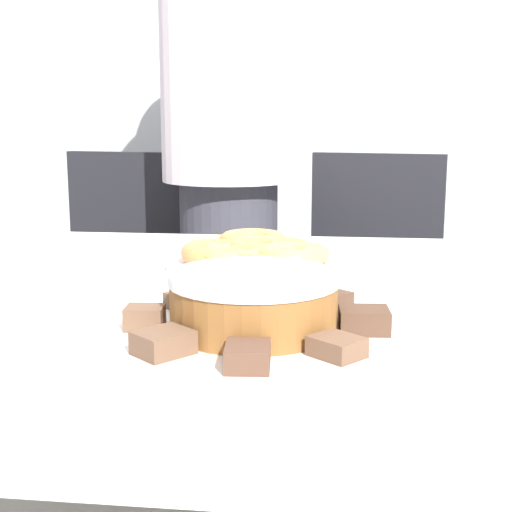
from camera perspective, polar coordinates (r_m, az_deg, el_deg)
wall_back at (r=2.69m, az=4.23°, el=17.77°), size 8.00×0.05×2.60m
table at (r=1.08m, az=-0.22°, el=-6.54°), size 1.84×1.09×0.72m
person_standing at (r=2.02m, az=-2.22°, el=7.62°), size 0.37×0.37×1.65m
office_chair_left at (r=2.20m, az=-11.67°, el=-4.21°), size 0.51×0.51×0.88m
office_chair_right at (r=2.09m, az=8.72°, el=-4.90°), size 0.52×0.52×0.88m
plate_cake at (r=0.85m, az=-0.19°, el=-6.26°), size 0.35×0.35×0.01m
plate_donuts at (r=1.25m, az=0.13°, el=-0.68°), size 0.32×0.32×0.01m
frosted_cake at (r=0.84m, az=-0.19°, el=-3.66°), size 0.20×0.20×0.07m
lamington_0 at (r=0.72m, az=-0.67°, el=-8.02°), size 0.05×0.06×0.02m
lamington_1 at (r=0.76m, az=6.49°, el=-7.23°), size 0.07×0.07×0.02m
lamington_2 at (r=0.85m, az=8.64°, el=-5.09°), size 0.06×0.05×0.03m
lamington_3 at (r=0.94m, az=5.72°, el=-3.64°), size 0.07×0.07×0.02m
lamington_4 at (r=0.97m, az=0.17°, el=-2.94°), size 0.05×0.05×0.03m
lamington_5 at (r=0.95m, az=-5.53°, el=-3.61°), size 0.07×0.07×0.02m
lamington_6 at (r=0.86m, az=-8.89°, el=-4.89°), size 0.05×0.04×0.03m
lamington_7 at (r=0.77m, az=-7.43°, el=-6.90°), size 0.07×0.07×0.03m
donut_0 at (r=1.25m, az=0.13°, el=0.40°), size 0.11×0.11×0.04m
donut_1 at (r=1.32m, az=-3.15°, el=0.79°), size 0.11×0.11×0.03m
donut_2 at (r=1.24m, az=-3.28°, el=0.26°), size 0.12×0.12×0.03m
donut_3 at (r=1.21m, az=-1.74°, el=-0.07°), size 0.11×0.11×0.03m
donut_4 at (r=1.19m, az=0.59°, el=-0.28°), size 0.11×0.11×0.03m
donut_5 at (r=1.19m, az=2.70°, el=-0.07°), size 0.11×0.11×0.04m
donut_6 at (r=1.25m, az=3.16°, el=0.19°), size 0.12×0.12×0.03m
donut_7 at (r=1.29m, az=2.26°, el=0.59°), size 0.10×0.10×0.03m
donut_8 at (r=1.33m, az=-0.28°, el=1.10°), size 0.13×0.13×0.04m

